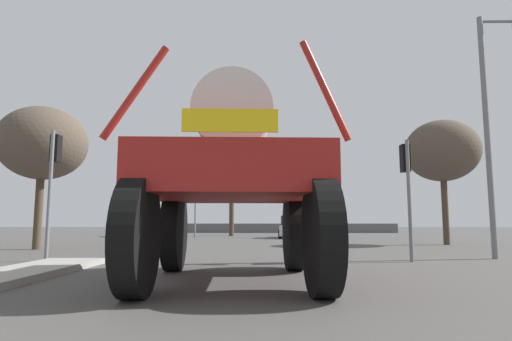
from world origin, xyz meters
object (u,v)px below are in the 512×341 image
at_px(streetlight_near_right, 490,121).
at_px(bare_tree_right, 442,151).
at_px(traffic_signal_far_left, 196,196).
at_px(oversize_sprayer, 233,182).
at_px(sedan_ahead, 293,228).
at_px(bare_tree_left, 43,144).
at_px(traffic_signal_near_right, 406,173).
at_px(bare_tree_far_center, 232,169).
at_px(traffic_signal_near_left, 54,166).

height_order(streetlight_near_right, bare_tree_right, streetlight_near_right).
relative_size(traffic_signal_far_left, bare_tree_right, 0.63).
bearing_deg(traffic_signal_far_left, streetlight_near_right, -52.93).
xyz_separation_m(traffic_signal_far_left, bare_tree_right, (13.86, -8.20, 1.80)).
relative_size(oversize_sprayer, streetlight_near_right, 0.71).
bearing_deg(sedan_ahead, bare_tree_left, 141.33).
bearing_deg(traffic_signal_near_right, sedan_ahead, 97.57).
bearing_deg(streetlight_near_right, bare_tree_right, 77.26).
relative_size(sedan_ahead, bare_tree_right, 0.68).
height_order(oversize_sprayer, sedan_ahead, oversize_sprayer).
bearing_deg(traffic_signal_near_right, traffic_signal_far_left, 118.22).
distance_m(oversize_sprayer, bare_tree_far_center, 24.99).
xyz_separation_m(sedan_ahead, traffic_signal_near_right, (2.21, -16.67, 1.90)).
bearing_deg(sedan_ahead, traffic_signal_near_right, -166.69).
bearing_deg(traffic_signal_near_right, bare_tree_right, 60.79).
bearing_deg(sedan_ahead, oversize_sprayer, 178.35).
relative_size(oversize_sprayer, traffic_signal_far_left, 1.42).
bearing_deg(traffic_signal_far_left, traffic_signal_near_left, -95.70).
bearing_deg(traffic_signal_far_left, bare_tree_right, -30.63).
bearing_deg(bare_tree_left, traffic_signal_near_right, -19.65).
bearing_deg(oversize_sprayer, bare_tree_far_center, 1.55).
bearing_deg(streetlight_near_right, sedan_ahead, 108.41).
bearing_deg(sedan_ahead, bare_tree_far_center, 55.92).
height_order(sedan_ahead, bare_tree_far_center, bare_tree_far_center).
height_order(traffic_signal_far_left, streetlight_near_right, streetlight_near_right).
xyz_separation_m(bare_tree_left, bare_tree_far_center, (6.97, 15.57, 0.84)).
bearing_deg(traffic_signal_near_right, bare_tree_far_center, 108.31).
height_order(oversize_sprayer, bare_tree_far_center, bare_tree_far_center).
bearing_deg(traffic_signal_near_right, oversize_sprayer, -139.40).
bearing_deg(bare_tree_far_center, traffic_signal_far_left, -121.79).
distance_m(traffic_signal_far_left, bare_tree_far_center, 4.91).
bearing_deg(traffic_signal_far_left, traffic_signal_near_right, -61.78).
distance_m(bare_tree_left, bare_tree_right, 18.94).
relative_size(traffic_signal_near_left, traffic_signal_far_left, 0.98).
bearing_deg(traffic_signal_far_left, oversize_sprayer, -78.97).
xyz_separation_m(sedan_ahead, bare_tree_right, (7.04, -8.04, 3.99)).
xyz_separation_m(traffic_signal_near_right, bare_tree_right, (4.83, 8.63, 2.09)).
bearing_deg(traffic_signal_near_left, bare_tree_right, 29.06).
bearing_deg(bare_tree_far_center, bare_tree_left, -114.11).
bearing_deg(traffic_signal_near_left, bare_tree_far_center, 79.12).
relative_size(traffic_signal_near_left, bare_tree_far_center, 0.56).
relative_size(traffic_signal_near_right, traffic_signal_far_left, 0.90).
xyz_separation_m(oversize_sprayer, bare_tree_right, (9.75, 12.85, 2.74)).
bearing_deg(traffic_signal_near_left, bare_tree_left, 121.66).
height_order(traffic_signal_near_left, traffic_signal_far_left, traffic_signal_far_left).
bearing_deg(bare_tree_far_center, oversize_sprayer, -85.72).
height_order(sedan_ahead, traffic_signal_near_right, traffic_signal_near_right).
distance_m(oversize_sprayer, bare_tree_right, 16.37).
distance_m(traffic_signal_near_right, streetlight_near_right, 3.64).
xyz_separation_m(traffic_signal_near_right, bare_tree_left, (-13.74, 4.91, 1.84)).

